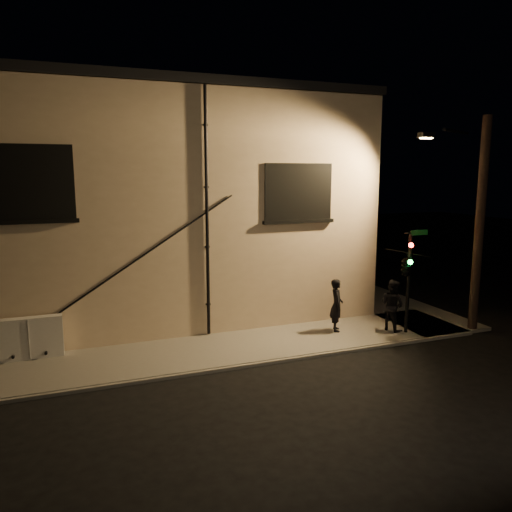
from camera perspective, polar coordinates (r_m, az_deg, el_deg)
name	(u,v)px	position (r m, az deg, el deg)	size (l,w,h in m)	color
ground	(292,360)	(15.65, 4.09, -11.78)	(90.00, 90.00, 0.00)	black
sidewalk	(273,316)	(19.89, 1.91, -6.88)	(21.00, 16.00, 0.12)	slate
building	(143,202)	(22.44, -12.78, 6.05)	(16.20, 12.23, 8.80)	beige
utility_cabinet	(29,338)	(16.66, -24.52, -8.54)	(1.94, 0.33, 1.28)	silver
pedestrian_a	(337,305)	(17.91, 9.19, -5.55)	(0.68, 0.45, 1.87)	black
pedestrian_b	(392,305)	(18.41, 15.29, -5.43)	(0.89, 0.69, 1.82)	black
traffic_signal	(407,265)	(17.77, 16.82, -1.01)	(1.25, 2.12, 3.61)	black
streetlamp_pole	(477,221)	(19.08, 23.93, 3.67)	(2.04, 1.40, 7.59)	black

